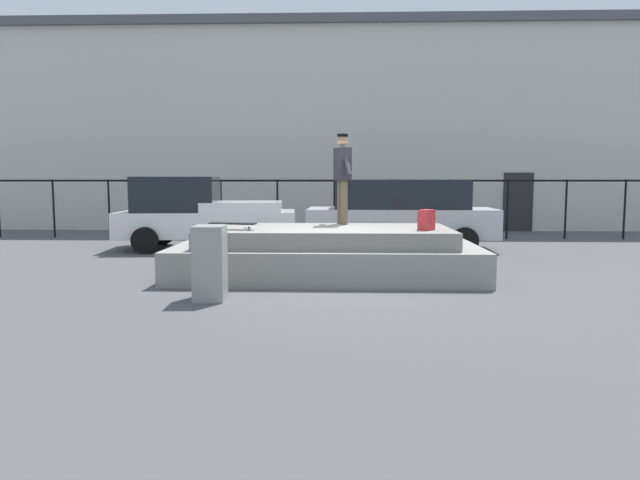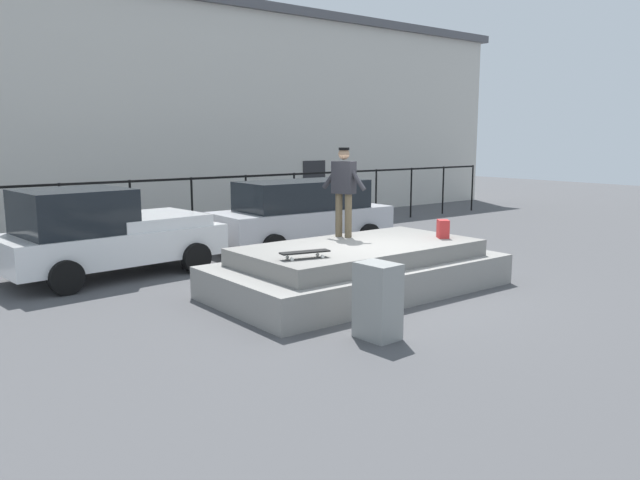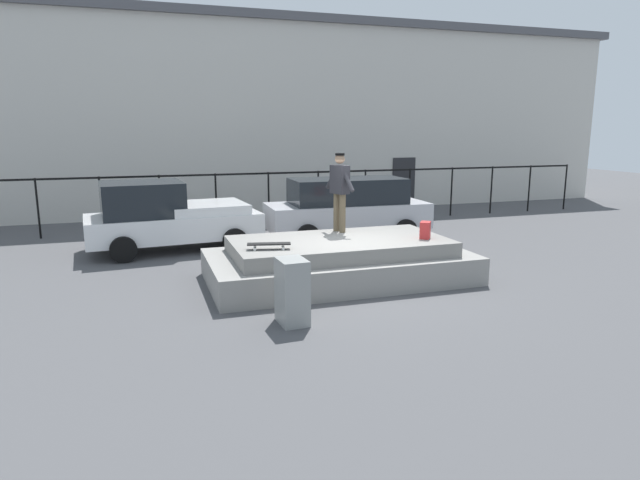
{
  "view_description": "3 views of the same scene",
  "coord_description": "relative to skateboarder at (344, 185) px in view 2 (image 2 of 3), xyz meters",
  "views": [
    {
      "loc": [
        0.18,
        -10.34,
        1.76
      ],
      "look_at": [
        -0.23,
        1.39,
        0.56
      ],
      "focal_mm": 33.12,
      "sensor_mm": 36.0,
      "label": 1
    },
    {
      "loc": [
        -7.63,
        -8.02,
        2.83
      ],
      "look_at": [
        -0.01,
        1.69,
        0.79
      ],
      "focal_mm": 34.82,
      "sensor_mm": 36.0,
      "label": 2
    },
    {
      "loc": [
        -4.01,
        -10.2,
        3.19
      ],
      "look_at": [
        -0.1,
        1.67,
        0.63
      ],
      "focal_mm": 30.83,
      "sensor_mm": 36.0,
      "label": 3
    }
  ],
  "objects": [
    {
      "name": "warehouse_building",
      "position": [
        -0.22,
        12.36,
        1.74
      ],
      "size": [
        31.82,
        7.49,
        7.28
      ],
      "color": "beige",
      "rests_on": "ground_plane"
    },
    {
      "name": "skateboarder",
      "position": [
        0.0,
        0.0,
        0.0
      ],
      "size": [
        0.38,
        0.98,
        1.76
      ],
      "color": "brown",
      "rests_on": "concrete_ledge"
    },
    {
      "name": "ground_plane",
      "position": [
        -0.22,
        -1.23,
        -1.91
      ],
      "size": [
        60.0,
        60.0,
        0.0
      ],
      "primitive_type": "plane",
      "color": "#4C4C4F"
    },
    {
      "name": "car_silver_hatchback_mid",
      "position": [
        1.49,
        3.37,
        -0.98
      ],
      "size": [
        4.72,
        2.11,
        1.76
      ],
      "color": "#B7B7BC",
      "rests_on": "ground_plane"
    },
    {
      "name": "backpack",
      "position": [
        1.46,
        -1.3,
        -0.84
      ],
      "size": [
        0.33,
        0.34,
        0.36
      ],
      "primitive_type": "cube",
      "rotation": [
        0.0,
        0.0,
        0.94
      ],
      "color": "red",
      "rests_on": "concrete_ledge"
    },
    {
      "name": "car_white_pickup_near",
      "position": [
        -3.58,
        3.36,
        -1.0
      ],
      "size": [
        4.57,
        2.5,
        1.83
      ],
      "color": "white",
      "rests_on": "ground_plane"
    },
    {
      "name": "skateboard",
      "position": [
        -1.93,
        -1.31,
        -0.92
      ],
      "size": [
        0.86,
        0.38,
        0.12
      ],
      "color": "black",
      "rests_on": "concrete_ledge"
    },
    {
      "name": "fence_row",
      "position": [
        -0.22,
        6.12,
        -0.71
      ],
      "size": [
        24.06,
        0.06,
        1.77
      ],
      "color": "black",
      "rests_on": "ground_plane"
    },
    {
      "name": "utility_box",
      "position": [
        -1.95,
        -3.06,
        -1.36
      ],
      "size": [
        0.47,
        0.62,
        1.09
      ],
      "primitive_type": "cube",
      "rotation": [
        0.0,
        0.0,
        0.05
      ],
      "color": "gray",
      "rests_on": "ground_plane"
    },
    {
      "name": "concrete_ledge",
      "position": [
        -0.3,
        -0.8,
        -1.5
      ],
      "size": [
        5.49,
        2.84,
        0.89
      ],
      "color": "gray",
      "rests_on": "ground_plane"
    }
  ]
}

